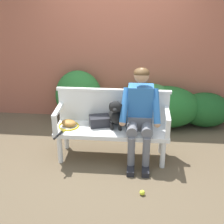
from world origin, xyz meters
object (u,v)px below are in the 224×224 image
object	(u,v)px
garden_bench	(112,132)
tennis_ball	(142,193)
person_seated	(140,112)
tennis_racket	(68,127)
dog_on_bench	(116,113)
sports_bag	(99,121)
baseball_glove	(69,123)

from	to	relation	value
garden_bench	tennis_ball	size ratio (longest dim) A/B	24.10
person_seated	tennis_racket	size ratio (longest dim) A/B	2.30
garden_bench	dog_on_bench	world-z (taller)	dog_on_bench
garden_bench	sports_bag	xyz separation A→B (m)	(-0.19, 0.07, 0.13)
garden_bench	tennis_racket	xyz separation A→B (m)	(-0.63, -0.03, 0.07)
tennis_racket	sports_bag	distance (m)	0.45
garden_bench	dog_on_bench	size ratio (longest dim) A/B	3.51
dog_on_bench	person_seated	bearing A→B (deg)	-5.75
person_seated	baseball_glove	world-z (taller)	person_seated
sports_bag	dog_on_bench	bearing A→B (deg)	-13.40
baseball_glove	tennis_ball	world-z (taller)	baseball_glove
tennis_racket	tennis_ball	xyz separation A→B (m)	(1.07, -0.80, -0.45)
tennis_ball	tennis_racket	bearing A→B (deg)	143.18
tennis_racket	sports_bag	world-z (taller)	sports_bag
tennis_ball	baseball_glove	bearing A→B (deg)	141.47
tennis_racket	sports_bag	size ratio (longest dim) A/B	2.08
person_seated	sports_bag	distance (m)	0.61
dog_on_bench	sports_bag	distance (m)	0.30
baseball_glove	sports_bag	world-z (taller)	sports_bag
garden_bench	baseball_glove	size ratio (longest dim) A/B	7.23
dog_on_bench	tennis_racket	xyz separation A→B (m)	(-0.69, -0.04, -0.21)
garden_bench	baseball_glove	distance (m)	0.63
sports_bag	tennis_ball	world-z (taller)	sports_bag
person_seated	dog_on_bench	world-z (taller)	person_seated
person_seated	tennis_racket	bearing A→B (deg)	-179.32
baseball_glove	dog_on_bench	bearing A→B (deg)	23.65
dog_on_bench	tennis_racket	size ratio (longest dim) A/B	0.78
garden_bench	sports_bag	size ratio (longest dim) A/B	5.68
tennis_racket	sports_bag	xyz separation A→B (m)	(0.44, 0.10, 0.06)
person_seated	dog_on_bench	bearing A→B (deg)	174.25
baseball_glove	sports_bag	distance (m)	0.44
garden_bench	dog_on_bench	bearing A→B (deg)	14.64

